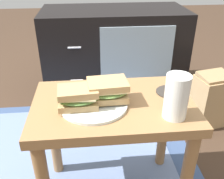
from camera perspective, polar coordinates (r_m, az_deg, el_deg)
The scene contains 9 objects.
side_table at distance 0.93m, azimuth 0.25°, elevation -7.61°, with size 0.56×0.36×0.46m.
tv_cabinet at distance 1.81m, azimuth 0.51°, elevation 8.69°, with size 0.96×0.46×0.58m.
area_rug at distance 1.39m, azimuth -9.74°, elevation -12.64°, with size 1.26×0.85×0.01m.
plate at distance 0.86m, azimuth -4.18°, elevation -3.34°, with size 0.23×0.23×0.01m, color silver.
sandwich_front at distance 0.83m, azimuth -7.67°, elevation -1.73°, with size 0.14×0.10×0.07m.
sandwich_back at distance 0.85m, azimuth -0.97°, elevation -0.22°, with size 0.15×0.11×0.07m.
beer_glass at distance 0.79m, azimuth 14.35°, elevation -1.75°, with size 0.07×0.07×0.14m.
coaster at distance 0.95m, azimuth 12.86°, elevation -0.52°, with size 0.10×0.10×0.01m, color #332D28.
paper_bag at distance 1.57m, azimuth 21.32°, elevation -2.21°, with size 0.21×0.19×0.33m.
Camera 1 is at (-0.08, -0.74, 0.92)m, focal length 40.42 mm.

